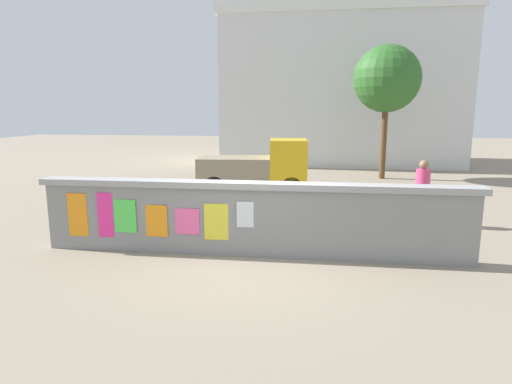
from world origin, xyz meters
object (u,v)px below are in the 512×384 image
Objects in this scene: auto_rickshaw_truck at (259,168)px; person_walking at (422,186)px; tree_roadside at (387,79)px; motorcycle at (115,211)px; bicycle_near at (339,226)px.

person_walking is at bearing -37.27° from auto_rickshaw_truck.
auto_rickshaw_truck is 0.69× the size of tree_roadside.
motorcycle is 5.23m from bicycle_near.
person_walking is (2.08, 1.78, 0.62)m from bicycle_near.
person_walking is at bearing -91.06° from tree_roadside.
auto_rickshaw_truck is at bearing 142.73° from person_walking.
tree_roadside is (2.22, 9.27, 3.64)m from bicycle_near.
motorcycle is 0.35× the size of tree_roadside.
person_walking is (7.30, 1.48, 0.52)m from motorcycle.
motorcycle is at bearing -129.66° from tree_roadside.
auto_rickshaw_truck is 5.78m from bicycle_near.
auto_rickshaw_truck is at bearing 114.97° from bicycle_near.
person_walking is 8.07m from tree_roadside.
motorcycle is (-2.79, -4.91, -0.44)m from auto_rickshaw_truck.
auto_rickshaw_truck reaches higher than bicycle_near.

